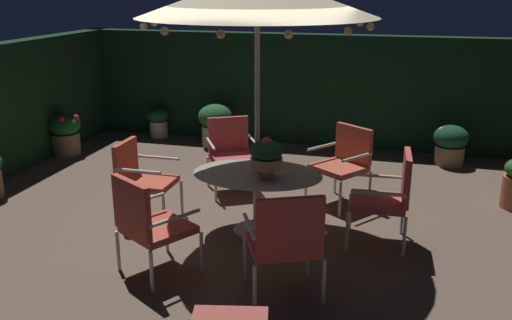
% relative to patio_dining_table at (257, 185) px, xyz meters
% --- Properties ---
extents(ground_plane, '(8.07, 7.88, 0.02)m').
position_rel_patio_dining_table_xyz_m(ground_plane, '(-0.25, 0.07, -0.58)').
color(ground_plane, brown).
extents(hedge_backdrop_rear, '(8.07, 0.30, 1.90)m').
position_rel_patio_dining_table_xyz_m(hedge_backdrop_rear, '(-0.25, 3.86, 0.38)').
color(hedge_backdrop_rear, '#14331D').
rests_on(hedge_backdrop_rear, ground_plane).
extents(patio_dining_table, '(1.46, 1.08, 0.71)m').
position_rel_patio_dining_table_xyz_m(patio_dining_table, '(0.00, 0.00, 0.00)').
color(patio_dining_table, silver).
rests_on(patio_dining_table, ground_plane).
extents(centerpiece_planter, '(0.36, 0.36, 0.45)m').
position_rel_patio_dining_table_xyz_m(centerpiece_planter, '(0.14, -0.15, 0.41)').
color(centerpiece_planter, tan).
rests_on(centerpiece_planter, patio_dining_table).
extents(patio_chair_north, '(0.83, 0.82, 0.98)m').
position_rel_patio_dining_table_xyz_m(patio_chair_north, '(-0.70, 1.24, -0.00)').
color(patio_chair_north, beige).
rests_on(patio_chair_north, ground_plane).
extents(patio_chair_northeast, '(0.63, 0.57, 0.95)m').
position_rel_patio_dining_table_xyz_m(patio_chair_northeast, '(-1.42, 0.00, -0.01)').
color(patio_chair_northeast, silver).
rests_on(patio_chair_northeast, ground_plane).
extents(patio_chair_east, '(0.84, 0.83, 1.01)m').
position_rel_patio_dining_table_xyz_m(patio_chair_east, '(-0.75, -1.22, -0.00)').
color(patio_chair_east, silver).
rests_on(patio_chair_east, ground_plane).
extents(patio_chair_southeast, '(0.82, 0.79, 1.02)m').
position_rel_patio_dining_table_xyz_m(patio_chair_southeast, '(0.60, -1.29, 0.02)').
color(patio_chair_southeast, silver).
rests_on(patio_chair_southeast, ground_plane).
extents(patio_chair_south, '(0.65, 0.62, 1.03)m').
position_rel_patio_dining_table_xyz_m(patio_chair_south, '(1.43, 0.07, 0.02)').
color(patio_chair_south, silver).
rests_on(patio_chair_south, ground_plane).
extents(patio_chair_southwest, '(0.84, 0.83, 0.99)m').
position_rel_patio_dining_table_xyz_m(patio_chair_southwest, '(0.84, 1.15, 0.02)').
color(patio_chair_southwest, beige).
rests_on(patio_chair_southwest, ground_plane).
extents(potted_plant_back_right, '(0.53, 0.53, 0.69)m').
position_rel_patio_dining_table_xyz_m(potted_plant_back_right, '(-3.81, 2.08, -0.19)').
color(potted_plant_back_right, olive).
rests_on(potted_plant_back_right, ground_plane).
extents(potted_plant_back_center, '(0.39, 0.39, 0.54)m').
position_rel_patio_dining_table_xyz_m(potted_plant_back_center, '(-2.81, 3.52, -0.27)').
color(potted_plant_back_center, beige).
rests_on(potted_plant_back_center, ground_plane).
extents(potted_plant_left_far, '(0.52, 0.52, 0.63)m').
position_rel_patio_dining_table_xyz_m(potted_plant_left_far, '(2.26, 3.17, -0.23)').
color(potted_plant_left_far, '#886E50').
rests_on(potted_plant_left_far, ground_plane).
extents(potted_plant_right_far, '(0.59, 0.59, 0.73)m').
position_rel_patio_dining_table_xyz_m(potted_plant_right_far, '(-1.60, 3.22, -0.16)').
color(potted_plant_right_far, tan).
rests_on(potted_plant_right_far, ground_plane).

